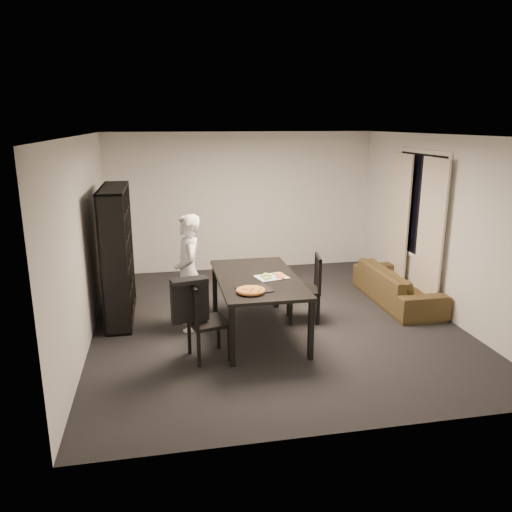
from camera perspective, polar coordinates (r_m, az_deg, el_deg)
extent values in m
cube|color=black|center=(7.25, 2.01, -7.36)|extent=(5.00, 5.50, 0.01)
cube|color=white|center=(6.71, 2.22, 13.64)|extent=(5.00, 5.50, 0.01)
cube|color=silver|center=(9.52, -1.63, 6.19)|extent=(5.00, 0.01, 2.60)
cube|color=silver|center=(4.33, 10.35, -4.95)|extent=(5.00, 0.01, 2.60)
cube|color=silver|center=(6.76, -19.01, 1.72)|extent=(0.01, 5.50, 2.60)
cube|color=silver|center=(7.81, 20.33, 3.30)|extent=(0.01, 5.50, 2.60)
cube|color=black|center=(8.27, 18.24, 5.51)|extent=(0.02, 1.40, 1.60)
cube|color=white|center=(8.27, 18.21, 5.51)|extent=(0.03, 1.52, 1.72)
cube|color=beige|center=(7.85, 19.30, 2.33)|extent=(0.03, 0.70, 2.25)
cube|color=beige|center=(8.75, 15.94, 3.83)|extent=(0.03, 0.70, 2.25)
cube|color=black|center=(7.38, -15.53, 0.27)|extent=(0.35, 1.50, 1.90)
cube|color=black|center=(6.58, 0.17, -2.60)|extent=(1.05, 1.89, 0.04)
cube|color=black|center=(5.83, -2.75, -9.18)|extent=(0.06, 0.06, 0.75)
cube|color=black|center=(6.02, 6.29, -8.44)|extent=(0.06, 0.06, 0.75)
cube|color=black|center=(7.48, -4.72, -3.64)|extent=(0.06, 0.06, 0.75)
cube|color=black|center=(7.63, 2.36, -3.22)|extent=(0.06, 0.06, 0.75)
cube|color=black|center=(6.03, -5.45, -7.54)|extent=(0.53, 0.53, 0.04)
cube|color=black|center=(5.88, -7.36, -5.50)|extent=(0.14, 0.44, 0.47)
cube|color=black|center=(5.81, -7.43, -3.50)|extent=(0.13, 0.42, 0.05)
cube|color=black|center=(6.02, -3.06, -10.00)|extent=(0.04, 0.04, 0.43)
cube|color=black|center=(6.35, -4.32, -8.66)|extent=(0.04, 0.04, 0.43)
cube|color=black|center=(5.91, -6.55, -10.58)|extent=(0.04, 0.04, 0.43)
cube|color=black|center=(6.24, -7.63, -9.18)|extent=(0.04, 0.04, 0.43)
cube|color=black|center=(7.14, 5.42, -3.87)|extent=(0.51, 0.51, 0.04)
cube|color=black|center=(7.09, 7.09, -1.85)|extent=(0.12, 0.45, 0.48)
cube|color=black|center=(7.03, 7.14, -0.16)|extent=(0.10, 0.42, 0.05)
cube|color=black|center=(7.38, 3.72, -5.16)|extent=(0.04, 0.04, 0.43)
cube|color=black|center=(7.03, 3.99, -6.23)|extent=(0.04, 0.04, 0.43)
cube|color=black|center=(7.43, 6.67, -5.11)|extent=(0.04, 0.04, 0.43)
cube|color=black|center=(7.07, 7.09, -6.17)|extent=(0.04, 0.04, 0.43)
cube|color=black|center=(5.87, -7.57, -5.28)|extent=(0.45, 0.18, 0.47)
cube|color=black|center=(5.78, -7.66, -2.83)|extent=(0.45, 0.28, 0.05)
imported|color=white|center=(6.80, -7.73, -1.92)|extent=(0.42, 0.61, 1.59)
cube|color=black|center=(6.08, -0.20, -3.85)|extent=(0.45, 0.39, 0.01)
cylinder|color=#AF6932|center=(5.99, -0.60, -3.97)|extent=(0.35, 0.35, 0.02)
cylinder|color=gold|center=(5.98, -0.60, -3.83)|extent=(0.31, 0.31, 0.01)
cube|color=silver|center=(6.57, 1.79, -2.42)|extent=(0.46, 0.39, 0.01)
imported|color=#41341A|center=(8.19, 15.86, -3.24)|extent=(0.74, 1.89, 0.55)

